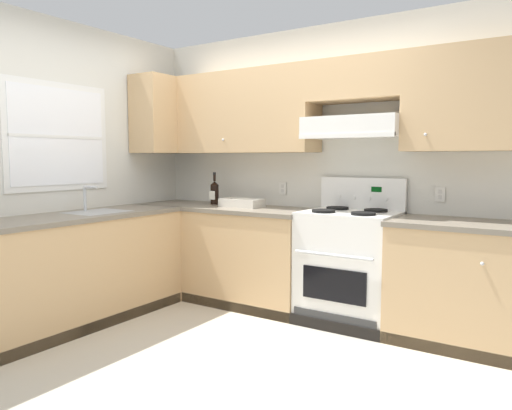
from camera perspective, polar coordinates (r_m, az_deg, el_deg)
ground_plane at (r=3.61m, az=-7.36°, el=-16.88°), size 7.04×7.04×0.00m
wall_back at (r=4.43m, az=9.61°, el=6.81°), size 4.68×0.57×2.55m
wall_left at (r=4.67m, az=-20.75°, el=4.79°), size 0.47×4.00×2.55m
counter_back_run at (r=4.37m, az=4.91°, el=-6.68°), size 3.60×0.65×0.91m
counter_left_run at (r=4.35m, az=-20.07°, el=-6.93°), size 0.63×1.91×1.13m
stove at (r=4.18m, az=10.70°, el=-6.93°), size 0.76×0.62×1.20m
wine_bottle at (r=4.91m, az=-4.82°, el=1.51°), size 0.08×0.08×0.32m
bowl at (r=4.64m, az=-1.66°, el=0.11°), size 0.40×0.22×0.08m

